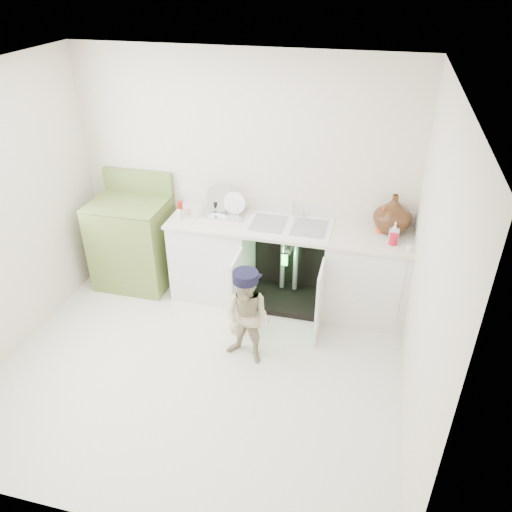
{
  "coord_description": "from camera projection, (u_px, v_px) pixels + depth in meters",
  "views": [
    {
      "loc": [
        1.29,
        -3.12,
        3.18
      ],
      "look_at": [
        0.34,
        0.7,
        0.82
      ],
      "focal_mm": 35.0,
      "sensor_mm": 36.0,
      "label": 1
    }
  ],
  "objects": [
    {
      "name": "counter_run",
      "position": [
        292.0,
        262.0,
        5.13
      ],
      "size": [
        2.44,
        1.02,
        1.28
      ],
      "color": "white",
      "rests_on": "ground"
    },
    {
      "name": "repair_worker",
      "position": [
        247.0,
        318.0,
        4.37
      ],
      "size": [
        0.51,
        0.86,
        0.92
      ],
      "rotation": [
        0.0,
        0.0,
        -0.26
      ],
      "color": "#BDAE87",
      "rests_on": "ground"
    },
    {
      "name": "room_shell",
      "position": [
        192.0,
        248.0,
        3.85
      ],
      "size": [
        6.0,
        5.5,
        1.26
      ],
      "color": "beige",
      "rests_on": "ground"
    },
    {
      "name": "ground",
      "position": [
        201.0,
        368.0,
        4.5
      ],
      "size": [
        3.5,
        3.5,
        0.0
      ],
      "primitive_type": "plane",
      "color": "beige",
      "rests_on": "ground"
    },
    {
      "name": "avocado_stove",
      "position": [
        133.0,
        241.0,
        5.46
      ],
      "size": [
        0.79,
        0.65,
        1.23
      ],
      "color": "olive",
      "rests_on": "ground"
    }
  ]
}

